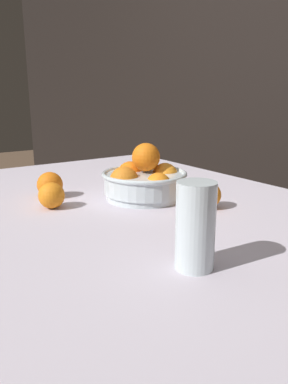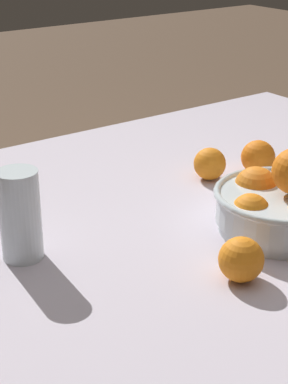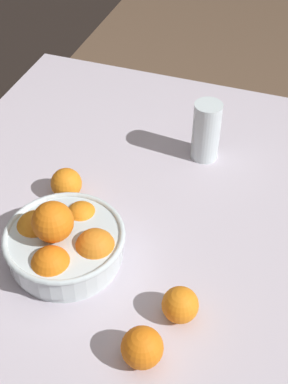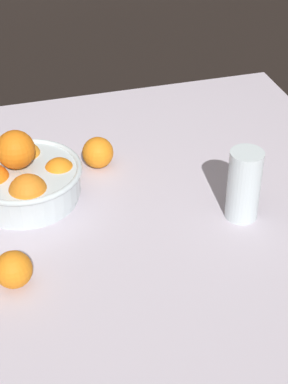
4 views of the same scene
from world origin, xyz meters
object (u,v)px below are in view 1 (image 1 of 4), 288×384
Objects in this scene: juice_glass at (195,229)px; orange_loose_near_bowl at (50,185)px; orange_loose_aside at (207,195)px; orange_loose_front at (52,196)px; fruit_bowl at (144,180)px.

orange_loose_near_bowl is (-0.58, -0.04, -0.03)m from juice_glass.
orange_loose_front is at bearing -124.23° from orange_loose_aside.
fruit_bowl is 0.45m from juice_glass.
fruit_bowl is 0.26m from orange_loose_front.
orange_loose_near_bowl is 0.45m from orange_loose_aside.
orange_loose_front is at bearing -101.87° from fruit_bowl.
juice_glass is at bearing -47.24° from orange_loose_aside.
fruit_bowl reaches higher than juice_glass.
orange_loose_near_bowl is (-0.16, -0.22, -0.01)m from fruit_bowl.
juice_glass is 2.14× the size of orange_loose_aside.
orange_loose_near_bowl is at bearing -126.06° from fruit_bowl.
juice_glass reaches higher than orange_loose_near_bowl.
fruit_bowl is at bearing 53.94° from orange_loose_near_bowl.
orange_loose_aside is (0.33, 0.30, -0.00)m from orange_loose_near_bowl.
juice_glass reaches higher than orange_loose_aside.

